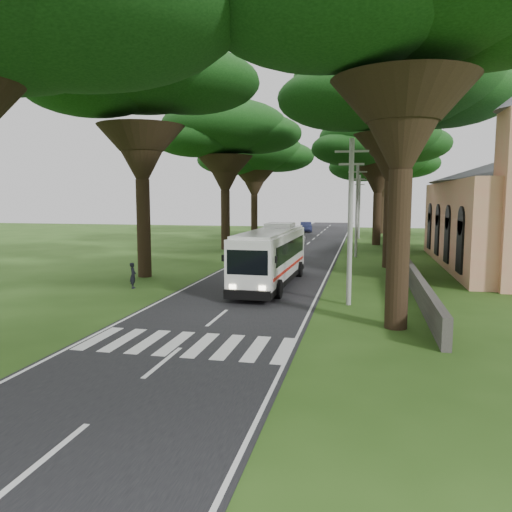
# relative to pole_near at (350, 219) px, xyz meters

# --- Properties ---
(ground) EXTENTS (140.00, 140.00, 0.00)m
(ground) POSITION_rel_pole_near_xyz_m (-5.50, -6.00, -4.18)
(ground) COLOR #254513
(ground) RESTS_ON ground
(road) EXTENTS (8.00, 120.00, 0.04)m
(road) POSITION_rel_pole_near_xyz_m (-5.50, 19.00, -4.17)
(road) COLOR black
(road) RESTS_ON ground
(crosswalk) EXTENTS (8.00, 3.00, 0.01)m
(crosswalk) POSITION_rel_pole_near_xyz_m (-5.50, -8.00, -4.18)
(crosswalk) COLOR silver
(crosswalk) RESTS_ON ground
(property_wall) EXTENTS (0.35, 50.00, 1.20)m
(property_wall) POSITION_rel_pole_near_xyz_m (3.50, 18.00, -3.58)
(property_wall) COLOR #383533
(property_wall) RESTS_ON ground
(pole_near) EXTENTS (1.60, 0.24, 8.00)m
(pole_near) POSITION_rel_pole_near_xyz_m (0.00, 0.00, 0.00)
(pole_near) COLOR gray
(pole_near) RESTS_ON ground
(pole_mid) EXTENTS (1.60, 0.24, 8.00)m
(pole_mid) POSITION_rel_pole_near_xyz_m (0.00, 20.00, 0.00)
(pole_mid) COLOR gray
(pole_mid) RESTS_ON ground
(pole_far) EXTENTS (1.60, 0.24, 8.00)m
(pole_far) POSITION_rel_pole_near_xyz_m (0.00, 40.00, 0.00)
(pole_far) COLOR gray
(pole_far) RESTS_ON ground
(tree_l_mida) EXTENTS (12.40, 12.40, 15.84)m
(tree_l_mida) POSITION_rel_pole_near_xyz_m (-13.50, 6.00, 8.76)
(tree_l_mida) COLOR black
(tree_l_mida) RESTS_ON ground
(tree_l_midb) EXTENTS (12.44, 12.44, 14.73)m
(tree_l_midb) POSITION_rel_pole_near_xyz_m (-13.00, 24.00, 7.69)
(tree_l_midb) COLOR black
(tree_l_midb) RESTS_ON ground
(tree_l_far) EXTENTS (13.22, 13.22, 14.07)m
(tree_l_far) POSITION_rel_pole_near_xyz_m (-14.00, 42.00, 6.92)
(tree_l_far) COLOR black
(tree_l_far) RESTS_ON ground
(tree_r_mida) EXTENTS (14.82, 14.82, 16.40)m
(tree_r_mida) POSITION_rel_pole_near_xyz_m (2.50, 14.00, 8.93)
(tree_r_mida) COLOR black
(tree_r_mida) RESTS_ON ground
(tree_r_midb) EXTENTS (12.97, 12.97, 14.30)m
(tree_r_midb) POSITION_rel_pole_near_xyz_m (2.00, 32.00, 7.19)
(tree_r_midb) COLOR black
(tree_r_midb) RESTS_ON ground
(tree_r_far) EXTENTS (13.63, 13.63, 13.50)m
(tree_r_far) POSITION_rel_pole_near_xyz_m (3.00, 50.00, 6.31)
(tree_r_far) COLOR black
(tree_r_far) RESTS_ON ground
(coach_bus) EXTENTS (2.85, 11.29, 3.31)m
(coach_bus) POSITION_rel_pole_near_xyz_m (-4.70, 4.51, -2.40)
(coach_bus) COLOR white
(coach_bus) RESTS_ON ground
(distant_car_a) EXTENTS (1.85, 4.04, 1.34)m
(distant_car_a) POSITION_rel_pole_near_xyz_m (-6.66, 32.11, -3.48)
(distant_car_a) COLOR #AEADB2
(distant_car_a) RESTS_ON road
(distant_car_b) EXTENTS (2.33, 4.71, 1.48)m
(distant_car_b) POSITION_rel_pole_near_xyz_m (-7.92, 50.65, -3.41)
(distant_car_b) COLOR #21264D
(distant_car_b) RESTS_ON road
(pedestrian) EXTENTS (0.50, 0.63, 1.50)m
(pedestrian) POSITION_rel_pole_near_xyz_m (-12.33, 1.89, -3.43)
(pedestrian) COLOR black
(pedestrian) RESTS_ON ground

